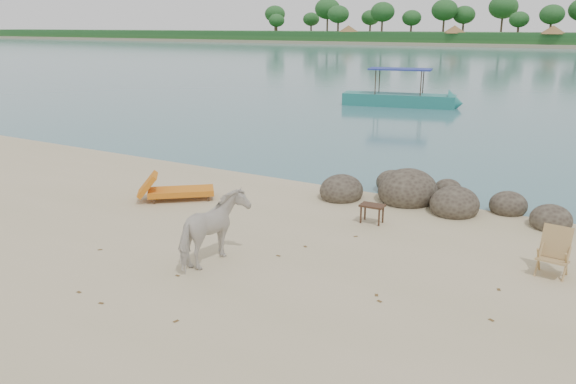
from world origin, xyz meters
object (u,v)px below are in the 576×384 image
Objects in this scene: lounge_chair at (181,189)px; boat_near at (400,75)px; boulders at (424,196)px; deck_chair at (553,255)px; side_table at (372,215)px; cow at (214,231)px.

boat_near is at bearing 53.88° from lounge_chair.
boat_near is (-1.39, 21.83, 1.49)m from lounge_chair.
boulders is 0.86× the size of boat_near.
boat_near is at bearing 122.60° from deck_chair.
boulders is at bearing -12.70° from lounge_chair.
boulders is at bearing 72.43° from side_table.
cow is 0.23× the size of boat_near.
lounge_chair is (-5.37, -0.86, 0.10)m from side_table.
boulders is 6.96× the size of deck_chair.
boulders is 6.73m from lounge_chair.
lounge_chair is at bearing -175.13° from deck_chair.
deck_chair is at bearing -16.20° from side_table.
boulders is 2.88× the size of lounge_chair.
boat_near reaches higher than side_table.
cow reaches higher than deck_chair.
deck_chair is (4.19, -1.08, 0.23)m from side_table.
deck_chair is (9.55, -0.22, 0.13)m from lounge_chair.
lounge_chair reaches higher than side_table.
deck_chair reaches higher than lounge_chair.
boat_near is at bearing 111.49° from boulders.
boulders is 4.85m from deck_chair.
boat_near is (-7.39, 18.76, 1.60)m from boulders.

